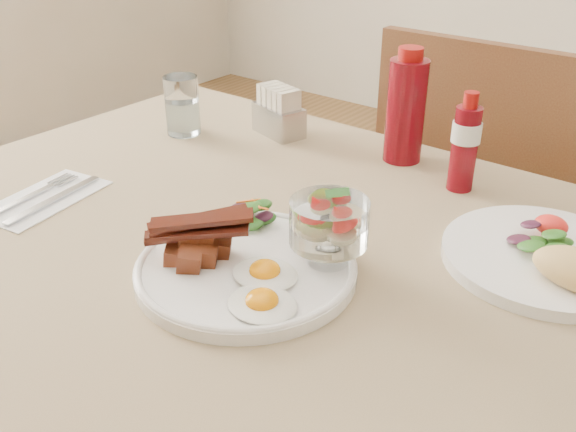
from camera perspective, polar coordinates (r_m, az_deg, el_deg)
name	(u,v)px	position (r m, az deg, el deg)	size (l,w,h in m)	color
table	(302,302)	(0.92, 1.26, -7.68)	(1.33, 0.88, 0.75)	brown
chair_far	(481,215)	(1.50, 16.77, 0.07)	(0.42, 0.42, 0.93)	brown
main_plate	(246,269)	(0.81, -3.74, -4.76)	(0.28, 0.28, 0.02)	white
fried_eggs	(264,287)	(0.75, -2.19, -6.31)	(0.14, 0.14, 0.02)	white
bacon_potato_pile	(197,240)	(0.81, -8.07, -2.11)	(0.12, 0.12, 0.06)	maroon
side_salad	(254,214)	(0.89, -3.08, 0.15)	(0.07, 0.06, 0.04)	#224E14
fruit_cup	(329,223)	(0.79, 3.67, -0.60)	(0.10, 0.10, 0.10)	white
second_plate	(555,259)	(0.88, 22.61, -3.53)	(0.27, 0.26, 0.07)	white
ketchup_bottle	(406,109)	(1.13, 10.43, 9.33)	(0.07, 0.07, 0.20)	#5D050D
hot_sauce_bottle	(465,144)	(1.04, 15.45, 6.23)	(0.06, 0.06, 0.16)	#5D050D
sugar_caddy	(279,114)	(1.24, -0.83, 9.07)	(0.11, 0.08, 0.09)	#AEAEB2
water_glass	(182,109)	(1.26, -9.36, 9.38)	(0.07, 0.07, 0.11)	white
napkin_cutlery	(45,198)	(1.07, -20.83, 1.47)	(0.14, 0.21, 0.01)	white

